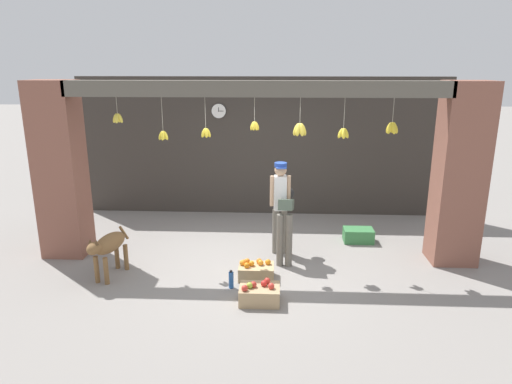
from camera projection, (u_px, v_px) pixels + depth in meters
The scene contains 13 objects.
ground_plane at pixel (255, 264), 7.40m from camera, with size 60.00×60.00×0.00m, color gray.
shop_back_wall at pixel (262, 147), 9.60m from camera, with size 7.70×0.12×2.89m, color #38332D.
shop_pillar_left at pixel (60, 171), 7.45m from camera, with size 0.70×0.60×2.89m, color brown.
shop_pillar_right at pixel (459, 175), 7.14m from camera, with size 0.70×0.60×2.89m, color brown.
storefront_awning at pixel (256, 91), 6.78m from camera, with size 5.80×0.27×0.91m.
dog at pixel (108, 246), 6.80m from camera, with size 0.43×0.98×0.73m.
shopkeeper at pixel (280, 201), 7.58m from camera, with size 0.34×0.26×1.58m.
worker_stooping at pixel (286, 216), 7.36m from camera, with size 0.29×0.85×1.12m.
fruit_crate_oranges at pixel (256, 271), 6.86m from camera, with size 0.53×0.37×0.29m.
fruit_crate_apples at pixel (259, 294), 6.17m from camera, with size 0.55×0.39×0.31m.
produce_box_green at pixel (358, 235), 8.29m from camera, with size 0.53×0.35×0.24m, color #387A42.
water_bottle at pixel (231, 280), 6.56m from camera, with size 0.07×0.07×0.27m.
wall_clock at pixel (219, 111), 9.37m from camera, with size 0.31×0.03×0.31m.
Camera 1 is at (0.36, -6.80, 3.11)m, focal length 32.00 mm.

